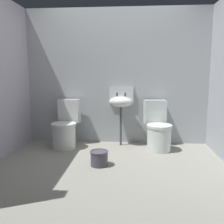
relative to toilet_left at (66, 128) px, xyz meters
The scene contains 6 objects.
ground_plane 1.31m from the toilet_left, 48.85° to the right, with size 3.53×2.99×0.08m, color gray.
wall_back 1.24m from the toilet_left, 25.85° to the left, with size 3.53×0.10×2.32m, color #A4A9AD.
toilet_left is the anchor object (origin of this frame).
toilet_right 1.52m from the toilet_left, ahead, with size 0.47×0.64×0.78m.
sink 1.03m from the toilet_left, 11.64° to the left, with size 0.42×0.35×0.99m.
bucket 1.07m from the toilet_left, 50.34° to the right, with size 0.25×0.25×0.20m.
Camera 1 is at (0.27, -3.00, 1.23)m, focal length 39.60 mm.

